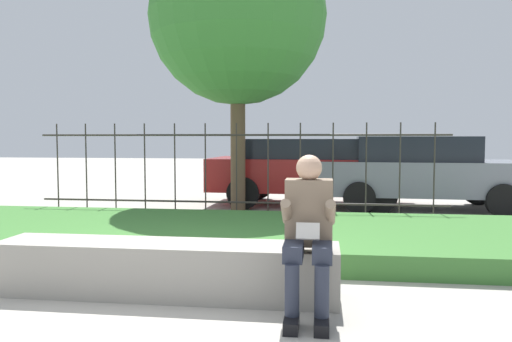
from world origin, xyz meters
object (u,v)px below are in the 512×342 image
at_px(person_seated_reader, 308,227).
at_px(car_parked_center, 311,169).
at_px(tree_behind_fence, 238,17).
at_px(stone_bench, 166,272).
at_px(car_parked_right, 420,171).

distance_m(person_seated_reader, car_parked_center, 6.61).
distance_m(car_parked_center, tree_behind_fence, 3.44).
xyz_separation_m(stone_bench, car_parked_right, (3.33, 6.02, 0.55)).
height_order(car_parked_center, car_parked_right, car_parked_right).
xyz_separation_m(car_parked_center, tree_behind_fence, (-1.38, -1.13, 2.94)).
bearing_deg(stone_bench, tree_behind_fence, 92.51).
bearing_deg(stone_bench, car_parked_center, 79.64).
bearing_deg(tree_behind_fence, car_parked_center, 39.25).
bearing_deg(car_parked_right, car_parked_center, 175.16).
xyz_separation_m(stone_bench, car_parked_center, (1.15, 6.29, 0.55)).
bearing_deg(car_parked_center, person_seated_reader, -86.36).
xyz_separation_m(car_parked_right, tree_behind_fence, (-3.55, -0.85, 2.94)).
height_order(person_seated_reader, car_parked_right, car_parked_right).
bearing_deg(person_seated_reader, car_parked_right, 72.06).
bearing_deg(tree_behind_fence, car_parked_right, 13.49).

